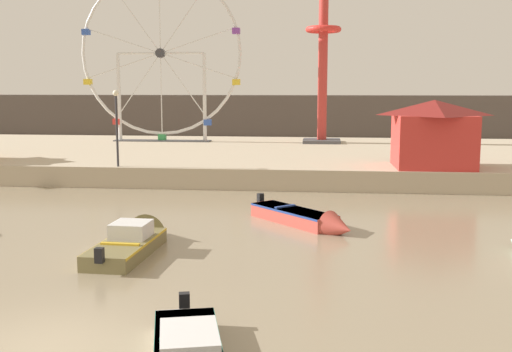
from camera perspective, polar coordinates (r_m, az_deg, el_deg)
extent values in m
plane|color=gray|center=(13.82, -19.18, -14.87)|extent=(240.00, 240.00, 0.00)
cube|color=#B7A88E|center=(41.62, -1.63, 1.79)|extent=(110.00, 20.44, 1.12)
cube|color=#564C47|center=(66.37, 1.34, 5.68)|extent=(140.00, 3.00, 4.40)
cube|color=black|center=(14.02, -6.72, -11.67)|extent=(0.28, 0.25, 0.44)
cube|color=silver|center=(11.20, -6.24, -15.78)|extent=(1.33, 1.58, 0.66)
cube|color=#237566|center=(12.37, -6.44, -14.89)|extent=(1.09, 0.43, 0.06)
cube|color=olive|center=(19.95, -12.06, -6.63)|extent=(1.64, 4.01, 0.48)
cube|color=gold|center=(19.90, -12.08, -6.08)|extent=(1.65, 3.98, 0.08)
cone|color=olive|center=(22.23, -9.77, -5.02)|extent=(1.43, 1.15, 1.39)
cube|color=black|center=(18.00, -14.45, -7.21)|extent=(0.25, 0.21, 0.44)
cube|color=silver|center=(20.28, -11.61, -4.94)|extent=(1.22, 1.24, 0.50)
cube|color=gold|center=(19.43, -12.60, -6.23)|extent=(1.25, 0.22, 0.06)
cube|color=#B24238|center=(24.17, 3.51, -3.74)|extent=(3.63, 3.76, 0.54)
cube|color=navy|center=(24.12, 3.51, -3.21)|extent=(3.62, 3.74, 0.08)
cone|color=#B24238|center=(22.32, 7.83, -4.83)|extent=(1.56, 1.56, 1.09)
cube|color=black|center=(25.73, 0.42, -2.12)|extent=(0.31, 0.31, 0.44)
cube|color=navy|center=(24.49, 2.74, -2.86)|extent=(0.82, 0.78, 0.06)
torus|color=silver|center=(47.86, -8.93, 11.29)|extent=(12.50, 0.24, 12.50)
cylinder|color=#38383D|center=(47.86, -8.93, 11.29)|extent=(0.70, 0.50, 0.70)
cylinder|color=silver|center=(48.30, -10.95, 8.28)|extent=(3.68, 0.08, 5.00)
cube|color=red|center=(48.93, -12.89, 4.99)|extent=(0.56, 0.48, 0.44)
cylinder|color=silver|center=(47.80, -8.85, 7.62)|extent=(0.09, 0.08, 6.13)
cube|color=#33934C|center=(47.96, -8.77, 3.62)|extent=(0.56, 0.48, 0.44)
cylinder|color=silver|center=(47.36, -6.74, 8.36)|extent=(3.66, 0.08, 5.01)
cube|color=#3356B7|center=(47.08, -4.54, 5.03)|extent=(0.56, 0.48, 0.44)
cylinder|color=silver|center=(47.15, -5.43, 10.24)|extent=(5.85, 0.08, 1.98)
cube|color=yellow|center=(46.63, -1.86, 8.78)|extent=(0.56, 0.48, 0.44)
cylinder|color=silver|center=(47.25, -5.46, 12.54)|extent=(5.86, 0.08, 1.96)
cube|color=purple|center=(46.81, -1.87, 13.42)|extent=(0.56, 0.48, 0.44)
cylinder|color=silver|center=(47.62, -6.83, 14.34)|extent=(3.68, 0.08, 5.00)
cylinder|color=silver|center=(48.12, -9.01, 14.94)|extent=(0.09, 0.08, 6.13)
cylinder|color=silver|center=(48.55, -11.11, 14.14)|extent=(3.66, 0.08, 5.01)
cylinder|color=silver|center=(48.75, -12.34, 12.27)|extent=(5.85, 0.08, 1.98)
cube|color=#3356B7|center=(49.80, -15.62, 12.85)|extent=(0.56, 0.48, 0.44)
cylinder|color=silver|center=(48.66, -12.27, 10.05)|extent=(5.86, 0.08, 1.96)
cube|color=yellow|center=(49.63, -15.46, 8.49)|extent=(0.56, 0.48, 0.44)
cylinder|color=silver|center=(48.79, -12.69, 7.18)|extent=(0.28, 0.28, 6.73)
cylinder|color=silver|center=(47.05, -4.84, 7.32)|extent=(0.28, 0.28, 6.73)
cylinder|color=silver|center=(47.86, -8.93, 11.29)|extent=(6.74, 0.18, 0.18)
cube|color=#4C4C51|center=(47.98, -8.75, 3.29)|extent=(7.54, 1.20, 0.08)
cylinder|color=#BC332D|center=(46.36, 6.27, 10.20)|extent=(0.70, 0.70, 11.45)
torus|color=red|center=(46.53, 6.33, 13.48)|extent=(2.64, 2.64, 0.44)
cube|color=#4C4C51|center=(46.52, 6.16, 3.28)|extent=(2.80, 2.80, 0.24)
cube|color=red|center=(33.30, 16.25, 3.15)|extent=(3.98, 3.60, 2.75)
pyramid|color=maroon|center=(33.19, 16.37, 6.16)|extent=(4.38, 3.96, 0.80)
cylinder|color=#2D2D33|center=(33.06, -12.88, 4.09)|extent=(0.12, 0.12, 3.74)
sphere|color=#F2EACC|center=(32.97, -13.00, 7.57)|extent=(0.32, 0.32, 0.32)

